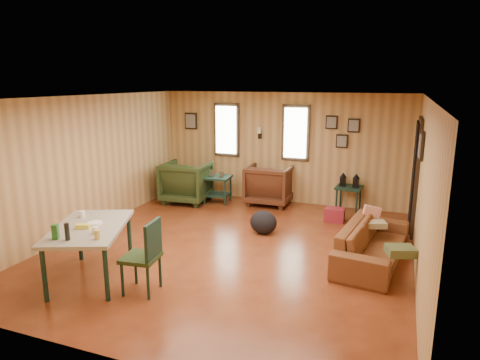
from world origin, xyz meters
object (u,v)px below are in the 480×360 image
(end_table, at_px, (217,185))
(side_table, at_px, (349,185))
(recliner_brown, at_px, (270,183))
(sofa, at_px, (373,237))
(recliner_green, at_px, (186,180))
(dining_table, at_px, (89,231))

(end_table, height_order, side_table, side_table)
(recliner_brown, bearing_deg, side_table, -179.63)
(sofa, xyz_separation_m, end_table, (-3.43, 2.09, 0.02))
(recliner_brown, bearing_deg, sofa, 132.90)
(recliner_brown, distance_m, end_table, 1.15)
(recliner_brown, relative_size, end_table, 1.31)
(sofa, relative_size, recliner_green, 1.99)
(end_table, bearing_deg, sofa, -31.28)
(recliner_brown, xyz_separation_m, end_table, (-1.10, -0.32, -0.07))
(side_table, height_order, dining_table, dining_table)
(side_table, bearing_deg, sofa, -75.16)
(recliner_brown, bearing_deg, dining_table, 73.27)
(recliner_green, height_order, side_table, recliner_green)
(dining_table, bearing_deg, end_table, 66.03)
(sofa, height_order, recliner_green, recliner_green)
(recliner_green, relative_size, dining_table, 0.59)
(sofa, bearing_deg, recliner_brown, 51.57)
(recliner_brown, distance_m, recliner_green, 1.84)
(recliner_brown, xyz_separation_m, side_table, (1.68, 0.05, 0.07))
(side_table, bearing_deg, recliner_brown, -178.35)
(end_table, distance_m, dining_table, 4.03)
(sofa, distance_m, recliner_brown, 3.35)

